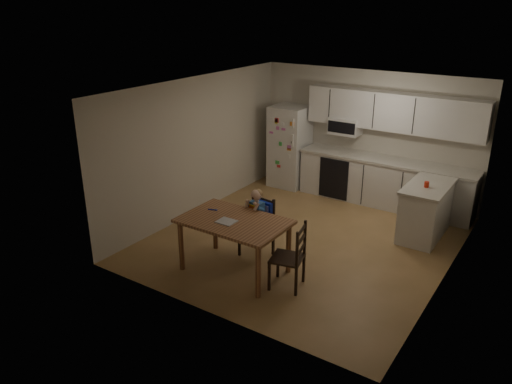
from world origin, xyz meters
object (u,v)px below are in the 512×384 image
object	(u,v)px
refrigerator	(290,146)
red_cup	(427,184)
kitchen_island	(425,211)
chair_booster	(258,215)
chair_side	(294,253)
dining_table	(234,227)

from	to	relation	value
refrigerator	red_cup	world-z (taller)	refrigerator
kitchen_island	chair_booster	world-z (taller)	chair_booster
kitchen_island	chair_side	world-z (taller)	chair_side
kitchen_island	chair_booster	size ratio (longest dim) A/B	1.13
refrigerator	red_cup	size ratio (longest dim) A/B	18.01
chair_side	kitchen_island	bearing A→B (deg)	145.82
dining_table	chair_booster	world-z (taller)	chair_booster
red_cup	dining_table	size ratio (longest dim) A/B	0.06
refrigerator	dining_table	distance (m)	3.80
chair_booster	red_cup	bearing A→B (deg)	53.44
dining_table	chair_booster	distance (m)	0.62
refrigerator	chair_side	size ratio (longest dim) A/B	1.79
kitchen_island	dining_table	world-z (taller)	kitchen_island
dining_table	chair_booster	bearing A→B (deg)	89.39
chair_side	refrigerator	bearing A→B (deg)	-162.05
kitchen_island	red_cup	size ratio (longest dim) A/B	13.07
refrigerator	kitchen_island	size ratio (longest dim) A/B	1.38
chair_booster	chair_side	bearing A→B (deg)	-21.90
red_cup	kitchen_island	bearing A→B (deg)	87.05
chair_booster	chair_side	distance (m)	1.09
refrigerator	chair_side	xyz separation A→B (m)	(2.12, -3.54, -0.31)
red_cup	chair_side	xyz separation A→B (m)	(-1.01, -2.50, -0.42)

